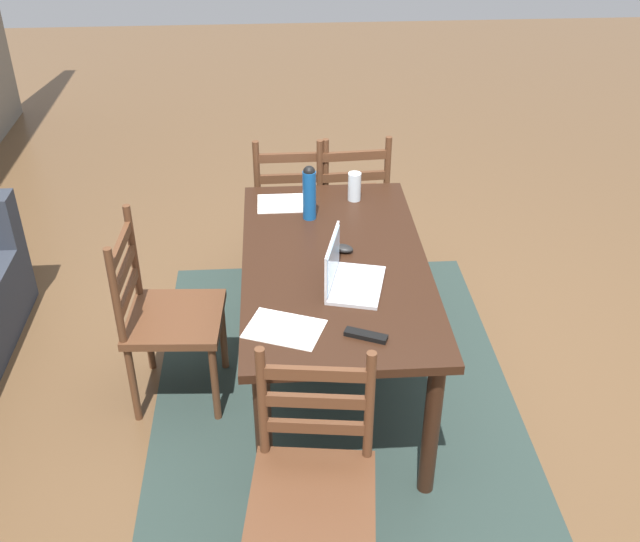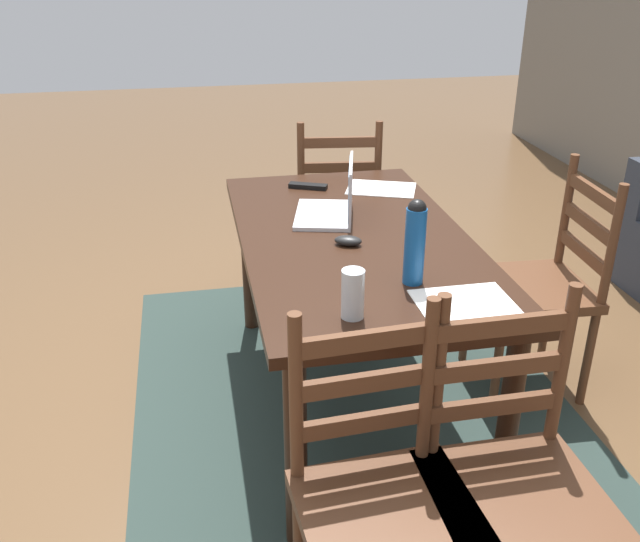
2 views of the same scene
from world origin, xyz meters
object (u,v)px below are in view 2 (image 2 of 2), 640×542
(dining_table, at_px, (354,260))
(chair_left_far, at_px, (336,206))
(chair_far_head, at_px, (541,285))
(chair_right_far, at_px, (512,486))
(chair_right_near, at_px, (385,505))
(tv_remote, at_px, (308,186))
(water_bottle, at_px, (415,240))
(computer_mouse, at_px, (348,241))
(laptop, at_px, (335,203))
(drinking_glass, at_px, (353,294))

(dining_table, relative_size, chair_left_far, 1.63)
(chair_far_head, height_order, chair_right_far, same)
(chair_far_head, bearing_deg, chair_right_near, -42.20)
(chair_far_head, bearing_deg, tv_remote, -123.71)
(chair_right_near, distance_m, water_bottle, 0.82)
(chair_right_near, xyz_separation_m, chair_right_far, (-0.00, 0.34, 0.00))
(chair_right_near, distance_m, computer_mouse, 1.04)
(tv_remote, bearing_deg, chair_left_far, -1.86)
(laptop, xyz_separation_m, computer_mouse, (0.28, -0.01, -0.04))
(chair_left_far, distance_m, chair_right_far, 2.13)
(dining_table, xyz_separation_m, water_bottle, (0.41, 0.09, 0.24))
(dining_table, xyz_separation_m, chair_right_near, (1.06, -0.17, -0.18))
(laptop, height_order, water_bottle, water_bottle)
(dining_table, bearing_deg, chair_right_far, 8.97)
(chair_right_near, bearing_deg, dining_table, 170.88)
(chair_right_far, relative_size, drinking_glass, 6.33)
(dining_table, relative_size, water_bottle, 5.49)
(chair_left_far, xyz_separation_m, chair_far_head, (1.07, 0.63, 0.00))
(dining_table, relative_size, computer_mouse, 15.49)
(chair_far_head, distance_m, water_bottle, 0.91)
(chair_right_near, bearing_deg, tv_remote, 176.60)
(laptop, bearing_deg, dining_table, 7.97)
(water_bottle, bearing_deg, chair_right_near, -21.99)
(chair_far_head, relative_size, drinking_glass, 6.33)
(chair_left_far, xyz_separation_m, tv_remote, (0.49, -0.24, 0.29))
(dining_table, distance_m, tv_remote, 0.59)
(water_bottle, height_order, drinking_glass, water_bottle)
(dining_table, distance_m, water_bottle, 0.49)
(chair_left_far, height_order, laptop, laptop)
(chair_right_near, distance_m, drinking_glass, 0.59)
(dining_table, height_order, chair_far_head, chair_far_head)
(laptop, bearing_deg, tv_remote, -173.11)
(water_bottle, height_order, computer_mouse, water_bottle)
(dining_table, bearing_deg, laptop, -172.03)
(water_bottle, relative_size, tv_remote, 1.66)
(dining_table, xyz_separation_m, chair_right_far, (1.06, 0.17, -0.18))
(drinking_glass, height_order, computer_mouse, drinking_glass)
(chair_left_far, relative_size, chair_right_far, 1.00)
(chair_far_head, relative_size, tv_remote, 5.59)
(dining_table, xyz_separation_m, drinking_glass, (0.59, -0.15, 0.17))
(chair_far_head, xyz_separation_m, tv_remote, (-0.58, -0.86, 0.29))
(chair_far_head, bearing_deg, computer_mouse, -84.90)
(chair_right_near, bearing_deg, computer_mouse, 172.60)
(chair_right_far, distance_m, water_bottle, 0.78)
(chair_left_far, relative_size, water_bottle, 3.37)
(chair_right_far, bearing_deg, laptop, -171.20)
(laptop, bearing_deg, chair_far_head, 75.70)
(chair_left_far, relative_size, computer_mouse, 9.50)
(dining_table, distance_m, chair_right_far, 1.09)
(dining_table, bearing_deg, chair_left_far, 171.29)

